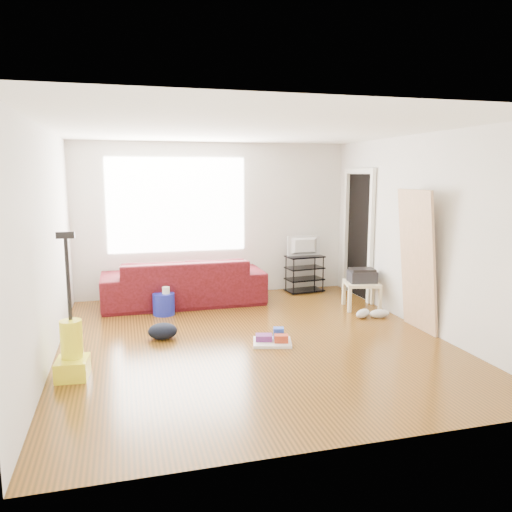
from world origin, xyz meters
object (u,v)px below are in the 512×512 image
object	(u,v)px
tv_stand	(304,273)
side_table	(362,286)
vacuum	(72,351)
cleaning_tray	(273,339)
backpack	(163,339)
sofa	(184,304)
bucket	(164,315)

from	to	relation	value
tv_stand	side_table	size ratio (longest dim) A/B	1.11
vacuum	tv_stand	bearing A→B (deg)	43.47
cleaning_tray	tv_stand	bearing A→B (deg)	61.65
cleaning_tray	backpack	xyz separation A→B (m)	(-1.25, 0.51, -0.05)
sofa	backpack	bearing A→B (deg)	74.25
sofa	vacuum	world-z (taller)	vacuum
sofa	backpack	distance (m)	1.68
cleaning_tray	vacuum	bearing A→B (deg)	-169.15
cleaning_tray	vacuum	size ratio (longest dim) A/B	0.36
side_table	backpack	distance (m)	3.09
side_table	cleaning_tray	distance (m)	2.12
sofa	side_table	world-z (taller)	side_table
sofa	cleaning_tray	world-z (taller)	sofa
vacuum	backpack	bearing A→B (deg)	48.96
sofa	backpack	xyz separation A→B (m)	(-0.46, -1.62, 0.00)
tv_stand	bucket	size ratio (longest dim) A/B	2.12
side_table	vacuum	world-z (taller)	vacuum
bucket	cleaning_tray	bearing A→B (deg)	-54.15
side_table	bucket	size ratio (longest dim) A/B	1.91
tv_stand	cleaning_tray	xyz separation A→B (m)	(-1.29, -2.40, -0.27)
backpack	vacuum	size ratio (longest dim) A/B	0.25
tv_stand	backpack	bearing A→B (deg)	-150.44
side_table	backpack	bearing A→B (deg)	-167.54
bucket	sofa	bearing A→B (deg)	56.86
sofa	tv_stand	bearing A→B (deg)	-172.64
sofa	bucket	bearing A→B (deg)	56.86
side_table	cleaning_tray	size ratio (longest dim) A/B	1.13
sofa	side_table	bearing A→B (deg)	159.39
sofa	cleaning_tray	bearing A→B (deg)	110.52
backpack	tv_stand	bearing A→B (deg)	40.20
tv_stand	cleaning_tray	world-z (taller)	tv_stand
side_table	backpack	size ratio (longest dim) A/B	1.67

